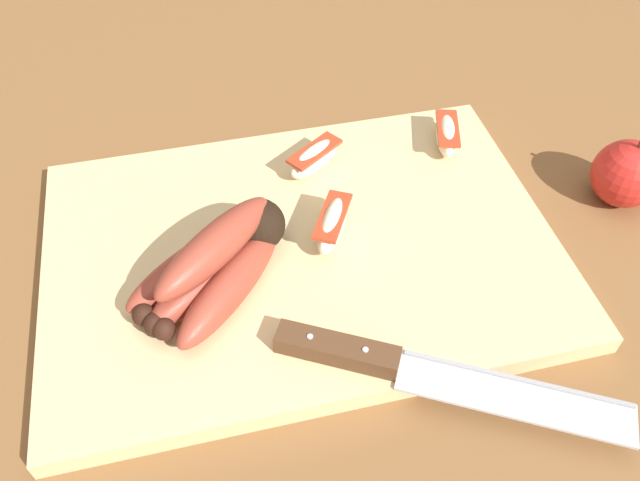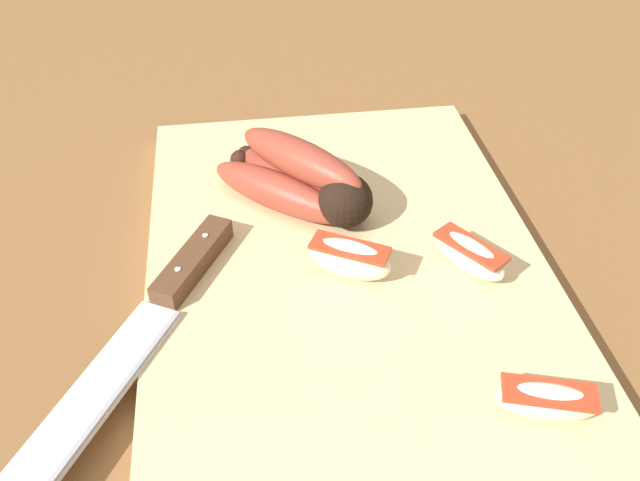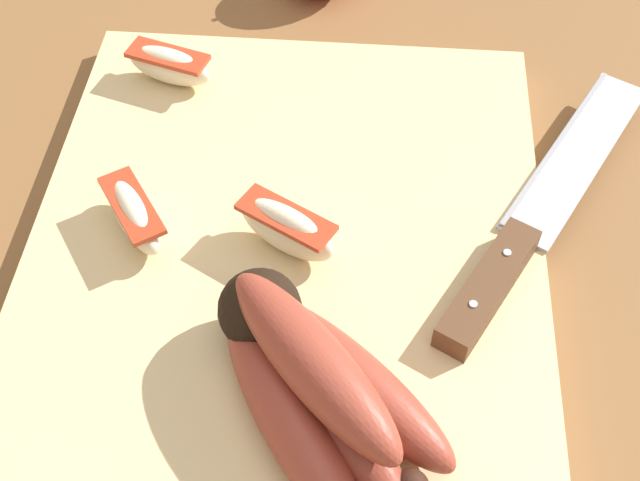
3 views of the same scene
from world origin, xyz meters
name	(u,v)px [view 2 (image 2 of 3)]	position (x,y,z in m)	size (l,w,h in m)	color
ground_plane	(322,263)	(0.00, 0.00, 0.00)	(6.00, 6.00, 0.00)	brown
cutting_board	(345,262)	(-0.01, -0.02, 0.01)	(0.47, 0.33, 0.02)	#DBBC84
banana_bunch	(301,179)	(0.07, 0.01, 0.04)	(0.16, 0.15, 0.07)	black
chefs_knife	(163,302)	(-0.06, 0.13, 0.03)	(0.26, 0.16, 0.02)	silver
apple_wedge_near	(350,258)	(-0.04, -0.02, 0.04)	(0.05, 0.07, 0.04)	#F4E5C1
apple_wedge_middle	(470,255)	(-0.05, -0.11, 0.04)	(0.07, 0.06, 0.03)	#F4E5C1
apple_wedge_far	(547,401)	(-0.19, -0.12, 0.04)	(0.04, 0.07, 0.03)	#F4E5C1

